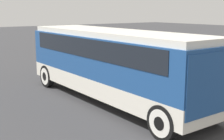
% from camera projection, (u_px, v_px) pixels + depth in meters
% --- Properties ---
extents(ground_plane, '(120.00, 120.00, 0.00)m').
position_uv_depth(ground_plane, '(112.00, 101.00, 13.01)').
color(ground_plane, '#38383A').
extents(tour_bus, '(9.85, 2.57, 2.94)m').
position_uv_depth(tour_bus, '(113.00, 59.00, 12.59)').
color(tour_bus, silver).
rests_on(tour_bus, ground_plane).
extents(parked_car_near, '(4.58, 1.81, 1.38)m').
position_uv_depth(parked_car_near, '(146.00, 60.00, 19.20)').
color(parked_car_near, navy).
rests_on(parked_car_near, ground_plane).
extents(parked_car_mid, '(4.57, 1.90, 1.39)m').
position_uv_depth(parked_car_mid, '(217.00, 61.00, 18.73)').
color(parked_car_mid, '#7A6B5B').
rests_on(parked_car_mid, ground_plane).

